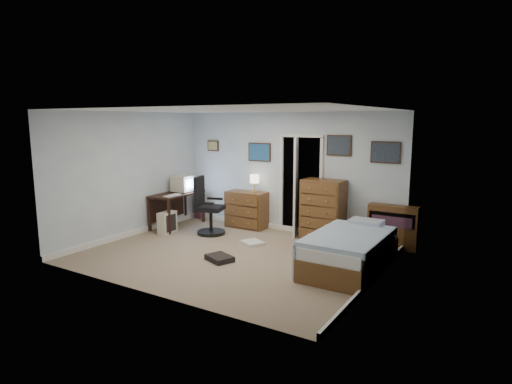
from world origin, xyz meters
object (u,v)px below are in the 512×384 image
tall_dresser (323,210)px  bed (350,250)px  low_dresser (247,210)px  office_chair (208,212)px  computer_desk (174,200)px

tall_dresser → bed: 1.75m
tall_dresser → low_dresser: bearing=-178.9°
tall_dresser → bed: tall_dresser is taller
office_chair → bed: size_ratio=0.60×
computer_desk → bed: computer_desk is taller
bed → low_dresser: bearing=154.0°
computer_desk → office_chair: 1.07m
low_dresser → tall_dresser: tall_dresser is taller
low_dresser → bed: low_dresser is taller
office_chair → tall_dresser: size_ratio=1.00×
low_dresser → tall_dresser: bearing=-2.9°
computer_desk → tall_dresser: (3.24, 0.71, 0.02)m
low_dresser → office_chair: bearing=-115.7°
low_dresser → bed: (2.83, -1.40, -0.09)m
office_chair → bed: office_chair is taller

